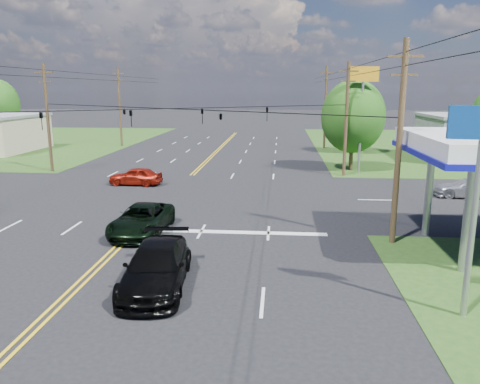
# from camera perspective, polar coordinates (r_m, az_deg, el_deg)

# --- Properties ---
(ground) EXTENTS (280.00, 280.00, 0.00)m
(ground) POSITION_cam_1_polar(r_m,az_deg,el_deg) (32.82, -8.45, -0.50)
(ground) COLOR black
(ground) RESTS_ON ground
(stop_bar) EXTENTS (10.00, 0.50, 0.02)m
(stop_bar) POSITION_cam_1_polar(r_m,az_deg,el_deg) (24.36, -1.24, -4.94)
(stop_bar) COLOR silver
(stop_bar) RESTS_ON ground
(pole_se) EXTENTS (1.60, 0.28, 9.50)m
(pole_se) POSITION_cam_1_polar(r_m,az_deg,el_deg) (22.90, 18.85, 5.86)
(pole_se) COLOR #3F2A1B
(pole_se) RESTS_ON ground
(pole_nw) EXTENTS (1.60, 0.28, 9.50)m
(pole_nw) POSITION_cam_1_polar(r_m,az_deg,el_deg) (45.11, -22.40, 8.52)
(pole_nw) COLOR #3F2A1B
(pole_nw) RESTS_ON ground
(pole_ne) EXTENTS (1.60, 0.28, 9.50)m
(pole_ne) POSITION_cam_1_polar(r_m,az_deg,el_deg) (40.55, 12.83, 8.80)
(pole_ne) COLOR #3F2A1B
(pole_ne) RESTS_ON ground
(pole_left_far) EXTENTS (1.60, 0.28, 10.00)m
(pole_left_far) POSITION_cam_1_polar(r_m,az_deg,el_deg) (62.60, -14.45, 10.13)
(pole_left_far) COLOR #3F2A1B
(pole_left_far) RESTS_ON ground
(pole_right_far) EXTENTS (1.60, 0.28, 10.00)m
(pole_right_far) POSITION_cam_1_polar(r_m,az_deg,el_deg) (59.40, 10.37, 10.21)
(pole_right_far) COLOR #3F2A1B
(pole_right_far) RESTS_ON ground
(span_wire_signals) EXTENTS (26.00, 18.00, 1.13)m
(span_wire_signals) POSITION_cam_1_polar(r_m,az_deg,el_deg) (32.03, -8.79, 10.01)
(span_wire_signals) COLOR black
(span_wire_signals) RESTS_ON ground
(power_lines) EXTENTS (26.04, 100.00, 0.64)m
(power_lines) POSITION_cam_1_polar(r_m,az_deg,el_deg) (30.09, -9.88, 14.78)
(power_lines) COLOR black
(power_lines) RESTS_ON ground
(tree_right_a) EXTENTS (5.70, 5.70, 8.18)m
(tree_right_a) POSITION_cam_1_polar(r_m,az_deg,el_deg) (43.66, 13.61, 8.94)
(tree_right_a) COLOR #3F2A1B
(tree_right_a) RESTS_ON ground
(tree_right_b) EXTENTS (4.94, 4.94, 7.09)m
(tree_right_b) POSITION_cam_1_polar(r_m,az_deg,el_deg) (55.92, 14.33, 8.93)
(tree_right_b) COLOR #3F2A1B
(tree_right_b) RESTS_ON ground
(pickup_dkgreen) EXTENTS (2.53, 5.27, 1.45)m
(pickup_dkgreen) POSITION_cam_1_polar(r_m,az_deg,el_deg) (24.56, -11.89, -3.30)
(pickup_dkgreen) COLOR black
(pickup_dkgreen) RESTS_ON ground
(suv_black) EXTENTS (2.70, 5.67, 1.60)m
(suv_black) POSITION_cam_1_polar(r_m,az_deg,el_deg) (17.92, -10.15, -8.96)
(suv_black) COLOR black
(suv_black) RESTS_ON ground
(sedan_red) EXTENTS (4.14, 1.86, 1.38)m
(sedan_red) POSITION_cam_1_polar(r_m,az_deg,el_deg) (37.04, -12.61, 1.90)
(sedan_red) COLOR maroon
(sedan_red) RESTS_ON ground
(sedan_far) EXTENTS (4.77, 2.34, 1.34)m
(sedan_far) POSITION_cam_1_polar(r_m,az_deg,el_deg) (35.65, 26.17, 0.47)
(sedan_far) COLOR silver
(sedan_far) RESTS_ON ground
(polesign_ne) EXTENTS (2.51, 0.31, 9.13)m
(polesign_ne) POSITION_cam_1_polar(r_m,az_deg,el_deg) (41.69, 14.74, 12.01)
(polesign_ne) COLOR #A5A5AA
(polesign_ne) RESTS_ON ground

